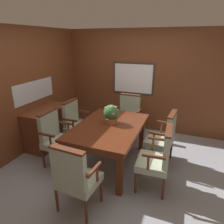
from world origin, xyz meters
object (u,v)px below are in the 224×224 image
at_px(dining_table, 109,130).
at_px(chair_head_near, 75,176).
at_px(chair_head_far, 128,114).
at_px(chair_right_near, 158,156).
at_px(chair_left_far, 76,122).
at_px(chair_left_near, 55,136).
at_px(potted_plant, 111,114).
at_px(chair_right_far, 164,136).
at_px(sideboard_cabinet, 48,127).

distance_m(dining_table, chair_head_near, 1.19).
bearing_deg(chair_head_near, chair_head_far, -86.47).
relative_size(dining_table, chair_right_near, 1.58).
bearing_deg(chair_left_far, chair_head_far, -46.60).
distance_m(chair_left_near, chair_left_far, 0.70).
height_order(chair_head_far, potted_plant, potted_plant).
bearing_deg(chair_head_near, chair_left_far, -56.14).
height_order(chair_right_far, chair_left_near, same).
bearing_deg(chair_head_far, chair_left_near, -120.16).
bearing_deg(potted_plant, chair_left_far, 164.47).
height_order(chair_right_far, chair_right_near, same).
relative_size(dining_table, sideboard_cabinet, 1.51).
relative_size(dining_table, chair_right_far, 1.58).
bearing_deg(chair_right_far, dining_table, -62.50).
xyz_separation_m(chair_left_near, chair_head_far, (0.92, 1.53, 0.00)).
distance_m(chair_left_near, potted_plant, 1.09).
bearing_deg(chair_left_near, chair_head_near, -132.32).
relative_size(chair_head_near, chair_left_far, 1.00).
bearing_deg(dining_table, potted_plant, 91.97).
bearing_deg(chair_head_far, chair_left_far, -136.76).
xyz_separation_m(dining_table, chair_right_far, (0.92, 0.37, -0.12)).
bearing_deg(chair_head_far, chair_right_far, -41.06).
distance_m(chair_left_near, sideboard_cabinet, 0.81).
distance_m(chair_head_far, sideboard_cabinet, 1.81).
xyz_separation_m(dining_table, chair_left_near, (-0.92, -0.33, -0.12)).
distance_m(chair_head_far, potted_plant, 1.15).
xyz_separation_m(chair_head_far, potted_plant, (-0.00, -1.08, 0.39)).
bearing_deg(sideboard_cabinet, potted_plant, -3.44).
xyz_separation_m(chair_right_far, chair_left_near, (-1.83, -0.71, 0.00)).
bearing_deg(chair_left_far, dining_table, -110.98).
bearing_deg(chair_head_far, chair_right_near, -57.92).
height_order(dining_table, potted_plant, potted_plant).
relative_size(chair_head_far, sideboard_cabinet, 0.96).
height_order(chair_left_far, chair_head_far, same).
xyz_separation_m(chair_left_near, potted_plant, (0.91, 0.45, 0.39)).
height_order(chair_right_near, sideboard_cabinet, chair_right_near).
bearing_deg(chair_head_far, potted_plant, -89.33).
bearing_deg(chair_head_near, potted_plant, -86.13).
xyz_separation_m(chair_right_near, chair_left_far, (-1.84, 0.71, 0.00)).
distance_m(chair_head_near, chair_right_near, 1.25).
height_order(chair_right_far, chair_left_far, same).
xyz_separation_m(chair_head_near, chair_left_far, (-0.92, 1.55, 0.00)).
bearing_deg(dining_table, chair_head_near, -89.55).
height_order(dining_table, chair_right_far, chair_right_far).
distance_m(chair_right_near, chair_head_far, 1.80).
relative_size(chair_right_far, chair_left_near, 1.00).
bearing_deg(dining_table, chair_left_near, -160.01).
distance_m(chair_right_far, chair_right_near, 0.71).
bearing_deg(potted_plant, chair_left_near, -153.86).
bearing_deg(chair_left_far, sideboard_cabinet, 105.88).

